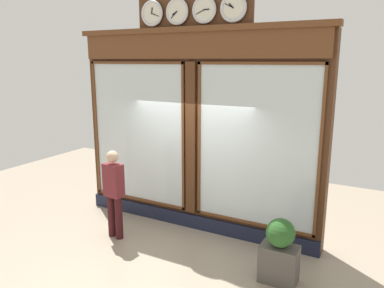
% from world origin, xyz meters
% --- Properties ---
extents(shop_facade, '(5.09, 0.42, 4.47)m').
position_xyz_m(shop_facade, '(-0.00, -0.13, 1.98)').
color(shop_facade, '#4C2B16').
rests_on(shop_facade, ground_plane).
extents(pedestrian, '(0.38, 0.26, 1.69)m').
position_xyz_m(pedestrian, '(1.07, 1.07, 0.93)').
color(pedestrian, '#3A1316').
rests_on(pedestrian, ground_plane).
extents(planter_box, '(0.56, 0.36, 0.58)m').
position_xyz_m(planter_box, '(-2.06, 1.05, 0.29)').
color(planter_box, '#4C4742').
rests_on(planter_box, ground_plane).
extents(planter_shrub, '(0.43, 0.43, 0.43)m').
position_xyz_m(planter_shrub, '(-2.06, 1.05, 0.80)').
color(planter_shrub, '#285623').
rests_on(planter_shrub, planter_box).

